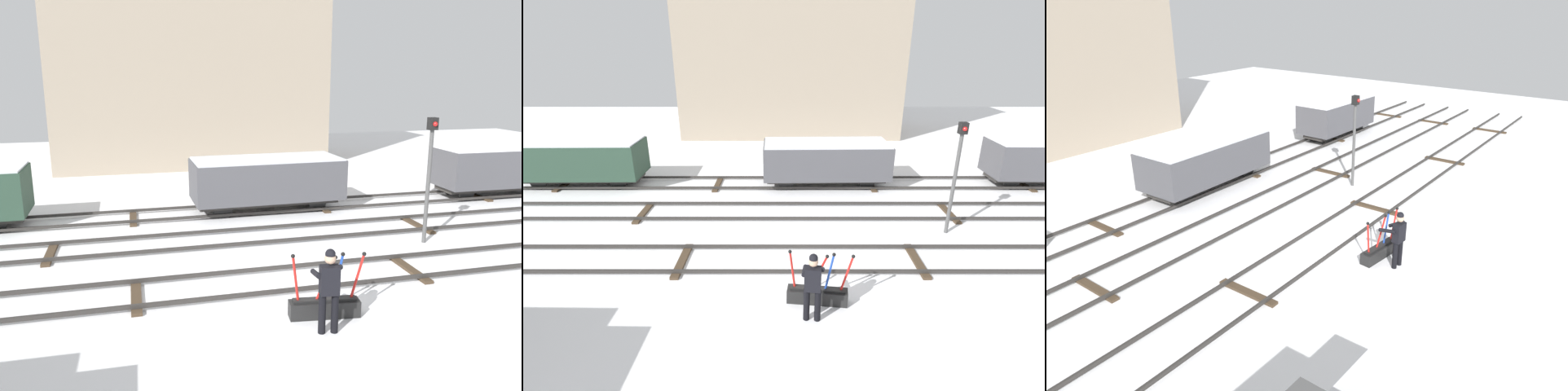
% 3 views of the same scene
% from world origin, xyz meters
% --- Properties ---
extents(ground_plane, '(60.00, 60.00, 0.00)m').
position_xyz_m(ground_plane, '(0.00, 0.00, 0.00)').
color(ground_plane, white).
extents(track_main_line, '(44.00, 1.94, 0.18)m').
position_xyz_m(track_main_line, '(0.00, 0.00, 0.11)').
color(track_main_line, '#2D2B28').
rests_on(track_main_line, ground_plane).
extents(track_siding_near, '(44.00, 1.94, 0.18)m').
position_xyz_m(track_siding_near, '(0.00, 3.55, 0.11)').
color(track_siding_near, '#2D2B28').
rests_on(track_siding_near, ground_plane).
extents(track_siding_far, '(44.00, 1.94, 0.18)m').
position_xyz_m(track_siding_far, '(0.00, 6.77, 0.11)').
color(track_siding_far, '#2D2B28').
rests_on(track_siding_far, ground_plane).
extents(switch_lever_frame, '(1.64, 0.54, 1.45)m').
position_xyz_m(switch_lever_frame, '(0.38, -1.92, 0.25)').
color(switch_lever_frame, black).
rests_on(switch_lever_frame, ground_plane).
extents(rail_worker, '(0.59, 0.73, 1.78)m').
position_xyz_m(rail_worker, '(0.20, -2.58, 1.00)').
color(rail_worker, black).
rests_on(rail_worker, ground_plane).
extents(signal_post, '(0.24, 0.32, 3.83)m').
position_xyz_m(signal_post, '(5.14, 1.94, 2.35)').
color(signal_post, '#4C4C4C').
rests_on(signal_post, ground_plane).
extents(freight_car_near_switch, '(4.89, 2.16, 2.09)m').
position_xyz_m(freight_car_near_switch, '(11.29, 6.77, 1.22)').
color(freight_car_near_switch, '#2D2B28').
rests_on(freight_car_near_switch, ground_plane).
extents(freight_car_mid_siding, '(5.61, 2.35, 2.02)m').
position_xyz_m(freight_car_mid_siding, '(1.41, 6.77, 1.19)').
color(freight_car_mid_siding, '#2D2B28').
rests_on(freight_car_mid_siding, ground_plane).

